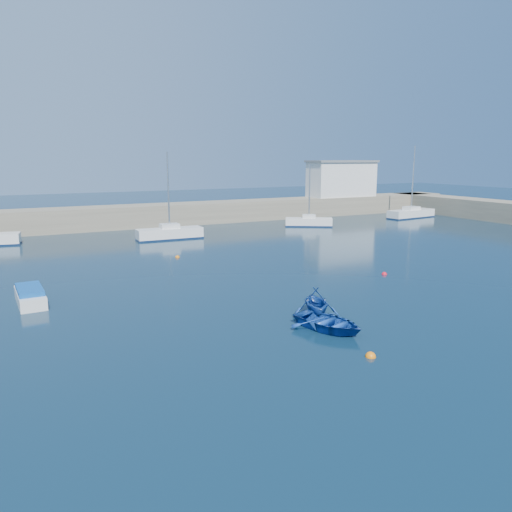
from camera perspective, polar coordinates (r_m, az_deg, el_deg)
name	(u,v)px	position (r m, az deg, el deg)	size (l,w,h in m)	color
ground	(421,358)	(22.67, 18.37, -10.99)	(220.00, 220.00, 0.00)	#0C2437
back_wall	(141,216)	(62.77, -12.96, 4.50)	(96.00, 4.50, 2.60)	gray
right_arm	(485,209)	(75.69, 24.69, 4.86)	(4.50, 32.00, 2.60)	gray
harbor_office	(341,180)	(75.64, 9.74, 8.61)	(10.00, 4.00, 5.00)	silver
sailboat_6	(170,233)	(52.41, -9.83, 2.60)	(6.78, 2.07, 8.89)	silver
sailboat_7	(309,222)	(61.66, 6.06, 3.93)	(5.64, 4.31, 7.53)	silver
sailboat_8	(411,213)	(73.38, 17.30, 4.68)	(7.80, 3.00, 9.88)	silver
motorboat_1	(30,296)	(31.81, -24.41, -4.16)	(1.56, 4.05, 0.98)	silver
dinghy_center	(328,323)	(24.90, 8.28, -7.54)	(2.69, 3.76, 0.78)	navy
dinghy_left	(316,302)	(26.86, 6.85, -5.26)	(2.50, 2.90, 1.53)	navy
buoy_0	(370,357)	(22.19, 12.95, -11.18)	(0.46, 0.46, 0.46)	orange
buoy_1	(384,275)	(37.31, 14.45, -2.07)	(0.39, 0.39, 0.39)	red
buoy_3	(177,257)	(42.76, -8.97, -0.17)	(0.38, 0.38, 0.38)	orange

